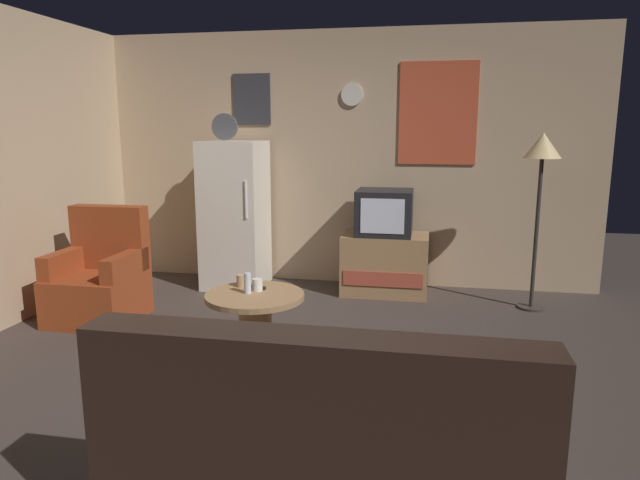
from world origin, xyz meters
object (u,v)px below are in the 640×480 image
fridge (235,214)px  mug_ceramic_tan (241,281)px  crt_tv (384,212)px  wine_glass (248,283)px  remote_control (256,287)px  armchair (100,280)px  mug_ceramic_white (257,285)px  couch (323,456)px  coffee_table (255,323)px  tv_stand (385,264)px  standing_lamp (542,160)px

fridge → mug_ceramic_tan: bearing=-69.3°
fridge → crt_tv: size_ratio=3.28×
fridge → wine_glass: bearing=-68.1°
remote_control → armchair: (-1.52, 0.37, -0.13)m
fridge → armchair: fridge is taller
mug_ceramic_white → mug_ceramic_tan: bearing=150.4°
wine_glass → couch: size_ratio=0.09×
coffee_table → armchair: armchair is taller
coffee_table → remote_control: size_ratio=4.80×
wine_glass → armchair: 1.59m
crt_tv → couch: size_ratio=0.32×
crt_tv → fridge: bearing=-179.3°
tv_stand → remote_control: (-0.84, -1.60, 0.17)m
crt_tv → mug_ceramic_white: crt_tv is taller
coffee_table → mug_ceramic_white: (-0.00, 0.08, 0.27)m
tv_stand → couch: (0.02, -3.45, 0.01)m
couch → mug_ceramic_tan: bearing=117.5°
couch → armchair: bearing=136.9°
fridge → wine_glass: size_ratio=11.80×
fridge → coffee_table: bearing=-66.7°
fridge → coffee_table: (0.74, -1.71, -0.53)m
mug_ceramic_white → remote_control: bearing=116.1°
crt_tv → couch: 3.49m
fridge → remote_control: bearing=-65.8°
crt_tv → coffee_table: size_ratio=0.75×
standing_lamp → coffee_table: standing_lamp is taller
fridge → tv_stand: 1.61m
mug_ceramic_tan → armchair: bearing=166.4°
coffee_table → mug_ceramic_white: mug_ceramic_white is taller
crt_tv → wine_glass: crt_tv is taller
armchair → tv_stand: bearing=27.6°
standing_lamp → coffee_table: 2.87m
tv_stand → coffee_table: size_ratio=1.17×
fridge → mug_ceramic_white: bearing=-65.8°
standing_lamp → couch: (-1.35, -3.21, -1.05)m
fridge → mug_ceramic_tan: (0.58, -1.55, -0.26)m
mug_ceramic_white → remote_control: size_ratio=0.60×
wine_glass → remote_control: size_ratio=1.00×
wine_glass → armchair: (-1.50, 0.50, -0.19)m
fridge → armchair: size_ratio=1.84×
remote_control → couch: (0.85, -1.85, -0.15)m
tv_stand → mug_ceramic_white: size_ratio=9.33×
couch → standing_lamp: bearing=67.2°
crt_tv → armchair: size_ratio=0.56×
armchair → standing_lamp: bearing=14.8°
mug_ceramic_tan → couch: couch is taller
mug_ceramic_tan → fridge: bearing=110.7°
standing_lamp → remote_control: 2.74m
mug_ceramic_white → crt_tv: bearing=64.3°
coffee_table → mug_ceramic_tan: bearing=133.2°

